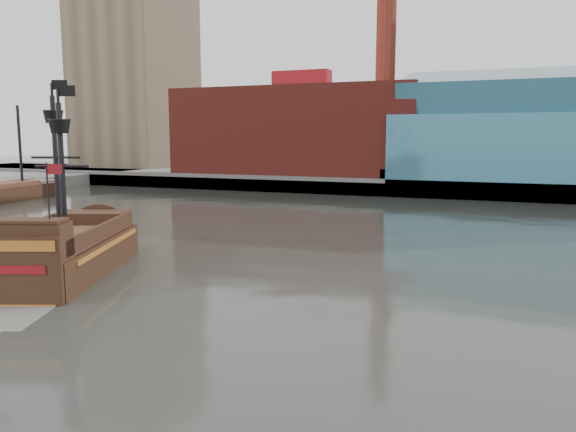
% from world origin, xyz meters
% --- Properties ---
extents(ground, '(400.00, 400.00, 0.00)m').
position_xyz_m(ground, '(0.00, 0.00, 0.00)').
color(ground, '#282B26').
rests_on(ground, ground).
extents(promenade_far, '(220.00, 60.00, 2.00)m').
position_xyz_m(promenade_far, '(0.00, 92.00, 1.00)').
color(promenade_far, slate).
rests_on(promenade_far, ground).
extents(seawall, '(220.00, 1.00, 2.60)m').
position_xyz_m(seawall, '(0.00, 62.50, 1.30)').
color(seawall, '#4C4C49').
rests_on(seawall, ground).
extents(skyline, '(149.00, 45.00, 62.00)m').
position_xyz_m(skyline, '(5.21, 84.56, 24.55)').
color(skyline, brown).
rests_on(skyline, promenade_far).
extents(pirate_ship, '(11.52, 18.63, 13.42)m').
position_xyz_m(pirate_ship, '(-13.94, 7.35, 1.22)').
color(pirate_ship, black).
rests_on(pirate_ship, ground).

